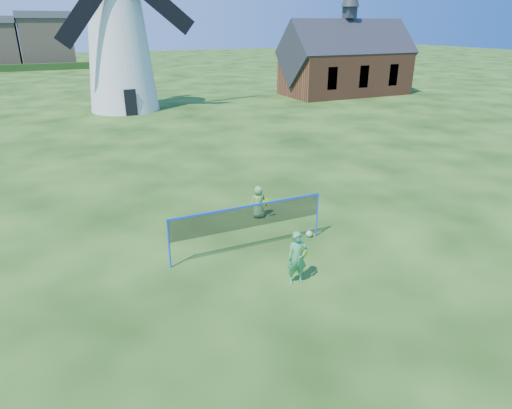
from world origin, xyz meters
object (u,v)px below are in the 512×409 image
object	(u,v)px
windmill	(118,36)
player_girl	(297,258)
badminton_net	(248,218)
play_ball	(309,234)
chapel	(346,63)
player_boy	(259,202)

from	to	relation	value
windmill	player_girl	distance (m)	29.36
badminton_net	play_ball	bearing A→B (deg)	0.82
chapel	windmill	bearing A→B (deg)	179.31
windmill	player_girl	size ratio (longest dim) A/B	10.50
windmill	play_ball	distance (m)	27.27
player_boy	chapel	bearing A→B (deg)	-122.74
chapel	play_ball	xyz separation A→B (m)	(-19.99, -26.39, -2.90)
player_girl	play_ball	xyz separation A→B (m)	(1.79, 2.29, -0.66)
chapel	badminton_net	world-z (taller)	chapel
chapel	player_boy	xyz separation A→B (m)	(-20.83, -24.18, -2.40)
chapel	play_ball	bearing A→B (deg)	-127.13
windmill	chapel	bearing A→B (deg)	-0.69
windmill	badminton_net	xyz separation A→B (m)	(-0.76, -26.68, -4.58)
chapel	player_boy	bearing A→B (deg)	-130.74
chapel	badminton_net	distance (m)	34.59
chapel	badminton_net	size ratio (longest dim) A/B	2.50
player_girl	play_ball	bearing A→B (deg)	63.96
badminton_net	player_girl	world-z (taller)	badminton_net
chapel	badminton_net	bearing A→B (deg)	-130.08
badminton_net	player_boy	bearing A→B (deg)	57.91
chapel	player_boy	distance (m)	32.00
chapel	player_girl	world-z (taller)	chapel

